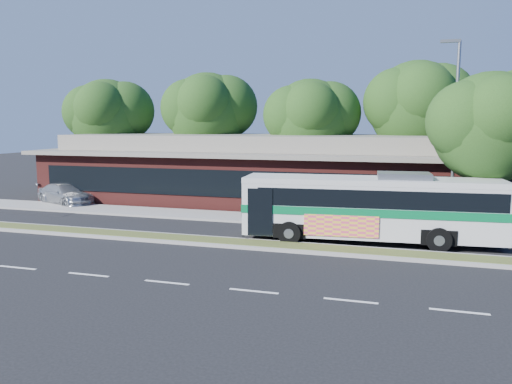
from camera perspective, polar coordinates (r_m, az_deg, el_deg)
ground at (r=21.39m, az=-4.09°, el=-6.29°), size 120.00×120.00×0.00m
median_strip at (r=21.91m, az=-3.53°, el=-5.73°), size 26.00×1.10×0.15m
sidewalk at (r=27.31m, az=0.66°, el=-3.03°), size 44.00×2.60×0.12m
parking_lot at (r=39.17m, az=-23.97°, el=-0.48°), size 14.00×12.00×0.01m
plaza_building at (r=33.35m, az=3.78°, el=2.52°), size 33.20×11.20×4.45m
lamp_post at (r=25.49m, az=21.71°, el=6.60°), size 0.93×0.18×9.07m
tree_bg_a at (r=40.92m, az=-16.01°, el=8.46°), size 6.47×5.80×8.63m
tree_bg_b at (r=38.18m, az=-4.87°, el=9.21°), size 6.69×6.00×9.00m
tree_bg_c at (r=35.04m, az=6.88°, el=8.41°), size 6.24×5.60×8.26m
tree_bg_d at (r=35.58m, az=18.60°, el=9.38°), size 6.91×6.20×9.37m
transit_bus at (r=22.42m, az=13.05°, el=-1.29°), size 11.24×3.23×3.11m
sedan at (r=34.68m, az=-20.94°, el=-0.20°), size 5.00×3.49×1.35m
sidewalk_tree at (r=25.14m, az=25.96°, el=6.89°), size 5.59×5.02×7.53m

